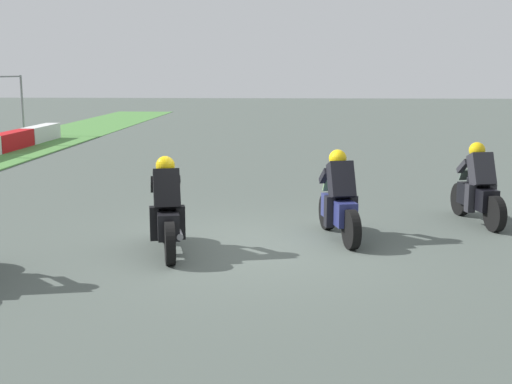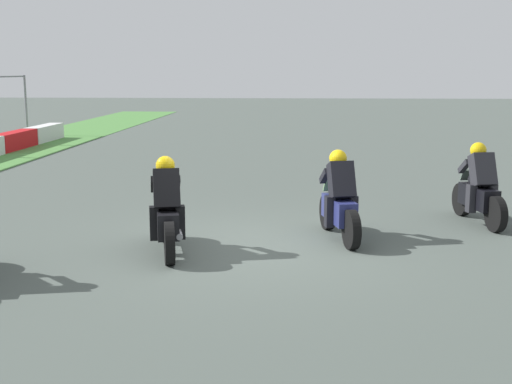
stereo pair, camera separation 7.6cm
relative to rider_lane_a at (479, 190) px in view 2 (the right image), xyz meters
The scene contains 4 objects.
ground_plane 4.63m from the rider_lane_a, 116.20° to the left, with size 120.00×120.00×0.00m, color #4A544D.
rider_lane_a is the anchor object (origin of this frame).
rider_lane_b 2.98m from the rider_lane_a, 116.64° to the left, with size 2.02×0.66×1.51m.
rider_lane_c 5.90m from the rider_lane_a, 113.64° to the left, with size 2.02×0.67×1.51m.
Camera 2 is at (-10.44, -0.73, 2.81)m, focal length 47.00 mm.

